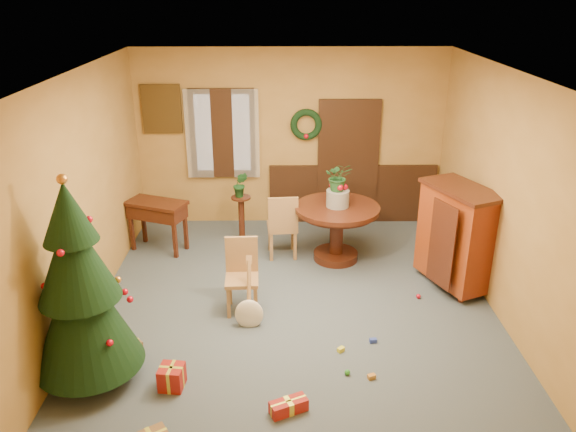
{
  "coord_description": "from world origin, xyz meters",
  "views": [
    {
      "loc": [
        -0.16,
        -6.19,
        3.79
      ],
      "look_at": [
        -0.07,
        0.4,
        1.06
      ],
      "focal_mm": 35.0,
      "sensor_mm": 36.0,
      "label": 1
    }
  ],
  "objects_px": {
    "dining_table": "(337,222)",
    "sideboard": "(457,234)",
    "christmas_tree": "(80,289)",
    "chair_near": "(242,272)",
    "writing_desk": "(157,214)"
  },
  "relations": [
    {
      "from": "dining_table",
      "to": "christmas_tree",
      "type": "xyz_separation_m",
      "value": [
        -2.76,
        -2.7,
        0.47
      ]
    },
    {
      "from": "chair_near",
      "to": "dining_table",
      "type": "bearing_deg",
      "value": 45.78
    },
    {
      "from": "chair_near",
      "to": "writing_desk",
      "type": "xyz_separation_m",
      "value": [
        -1.38,
        1.69,
        0.09
      ]
    },
    {
      "from": "chair_near",
      "to": "christmas_tree",
      "type": "height_order",
      "value": "christmas_tree"
    },
    {
      "from": "christmas_tree",
      "to": "chair_near",
      "type": "bearing_deg",
      "value": 42.92
    },
    {
      "from": "christmas_tree",
      "to": "sideboard",
      "type": "relative_size",
      "value": 1.59
    },
    {
      "from": "dining_table",
      "to": "christmas_tree",
      "type": "relative_size",
      "value": 0.55
    },
    {
      "from": "dining_table",
      "to": "chair_near",
      "type": "distance_m",
      "value": 1.86
    },
    {
      "from": "chair_near",
      "to": "writing_desk",
      "type": "height_order",
      "value": "chair_near"
    },
    {
      "from": "dining_table",
      "to": "sideboard",
      "type": "height_order",
      "value": "sideboard"
    },
    {
      "from": "dining_table",
      "to": "writing_desk",
      "type": "bearing_deg",
      "value": 172.32
    },
    {
      "from": "dining_table",
      "to": "writing_desk",
      "type": "xyz_separation_m",
      "value": [
        -2.67,
        0.36,
        0.0
      ]
    },
    {
      "from": "christmas_tree",
      "to": "writing_desk",
      "type": "xyz_separation_m",
      "value": [
        0.09,
        3.06,
        -0.47
      ]
    },
    {
      "from": "dining_table",
      "to": "sideboard",
      "type": "distance_m",
      "value": 1.71
    },
    {
      "from": "chair_near",
      "to": "writing_desk",
      "type": "relative_size",
      "value": 0.95
    }
  ]
}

